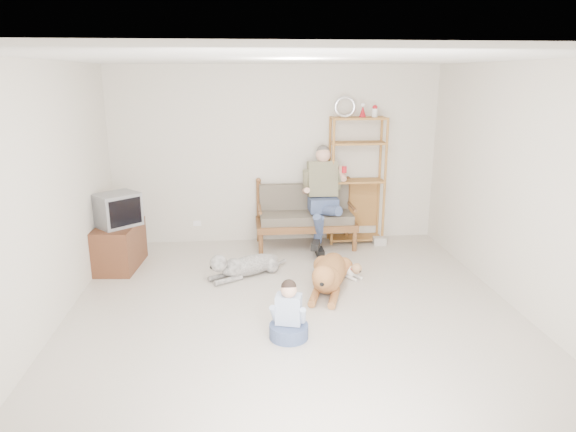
{
  "coord_description": "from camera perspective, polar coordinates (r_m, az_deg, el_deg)",
  "views": [
    {
      "loc": [
        -0.55,
        -5.08,
        2.55
      ],
      "look_at": [
        0.02,
        1.0,
        0.87
      ],
      "focal_mm": 32.0,
      "sensor_mm": 36.0,
      "label": 1
    }
  ],
  "objects": [
    {
      "name": "etagere",
      "position": [
        7.98,
        7.63,
        4.07
      ],
      "size": [
        0.86,
        0.38,
        2.25
      ],
      "color": "#B27A38",
      "rests_on": "ground"
    },
    {
      "name": "crt_tv",
      "position": [
        7.18,
        -18.43,
        0.68
      ],
      "size": [
        0.68,
        0.67,
        0.44
      ],
      "rotation": [
        0.0,
        0.0,
        -0.84
      ],
      "color": "slate",
      "rests_on": "tv_stand"
    },
    {
      "name": "child",
      "position": [
        5.2,
        0.08,
        -11.16
      ],
      "size": [
        0.39,
        0.39,
        0.62
      ],
      "rotation": [
        0.0,
        0.0,
        -0.27
      ],
      "color": "#43567C",
      "rests_on": "ground"
    },
    {
      "name": "floor",
      "position": [
        5.71,
        0.77,
        -11.11
      ],
      "size": [
        5.5,
        5.5,
        0.0
      ],
      "primitive_type": "plane",
      "color": "silver",
      "rests_on": "ground"
    },
    {
      "name": "wall_outlet",
      "position": [
        8.16,
        -10.06,
        -0.81
      ],
      "size": [
        0.12,
        0.02,
        0.08
      ],
      "primitive_type": "cube",
      "color": "white",
      "rests_on": "ground"
    },
    {
      "name": "ceiling",
      "position": [
        5.11,
        0.88,
        17.1
      ],
      "size": [
        5.5,
        5.5,
        0.0
      ],
      "primitive_type": "plane",
      "rotation": [
        3.14,
        0.0,
        0.0
      ],
      "color": "white",
      "rests_on": "ground"
    },
    {
      "name": "wall_left",
      "position": [
        5.57,
        -25.7,
        1.43
      ],
      "size": [
        0.0,
        5.5,
        5.5
      ],
      "primitive_type": "plane",
      "rotation": [
        1.57,
        0.0,
        1.57
      ],
      "color": "beige",
      "rests_on": "ground"
    },
    {
      "name": "tv_stand",
      "position": [
        7.36,
        -18.27,
        -3.18
      ],
      "size": [
        0.58,
        0.94,
        0.6
      ],
      "rotation": [
        0.0,
        0.0,
        -0.09
      ],
      "color": "brown",
      "rests_on": "ground"
    },
    {
      "name": "man",
      "position": [
        7.62,
        3.88,
        1.4
      ],
      "size": [
        0.58,
        0.84,
        1.35
      ],
      "color": "#43567C",
      "rests_on": "loveseat"
    },
    {
      "name": "terrier",
      "position": [
        6.78,
        6.7,
        -5.94
      ],
      "size": [
        0.38,
        0.51,
        0.22
      ],
      "rotation": [
        0.0,
        0.0,
        0.58
      ],
      "color": "white",
      "rests_on": "ground"
    },
    {
      "name": "wall_right",
      "position": [
        6.04,
        25.13,
        2.5
      ],
      "size": [
        0.0,
        5.5,
        5.5
      ],
      "primitive_type": "plane",
      "rotation": [
        1.57,
        0.0,
        -1.57
      ],
      "color": "beige",
      "rests_on": "ground"
    },
    {
      "name": "book_stack",
      "position": [
        8.08,
        10.14,
        -2.75
      ],
      "size": [
        0.2,
        0.15,
        0.12
      ],
      "primitive_type": "cube",
      "rotation": [
        0.0,
        0.0,
        -0.06
      ],
      "color": "silver",
      "rests_on": "ground"
    },
    {
      "name": "golden_retriever",
      "position": [
        6.35,
        4.55,
        -6.41
      ],
      "size": [
        0.69,
        1.53,
        0.47
      ],
      "rotation": [
        0.0,
        0.0,
        -0.3
      ],
      "color": "#AA6C3B",
      "rests_on": "ground"
    },
    {
      "name": "wall_front",
      "position": [
        2.68,
        7.29,
        -11.41
      ],
      "size": [
        5.0,
        0.0,
        5.0
      ],
      "primitive_type": "plane",
      "rotation": [
        -1.57,
        0.0,
        0.0
      ],
      "color": "beige",
      "rests_on": "ground"
    },
    {
      "name": "wall_back",
      "position": [
        7.94,
        -1.32,
        6.74
      ],
      "size": [
        5.0,
        0.0,
        5.0
      ],
      "primitive_type": "plane",
      "rotation": [
        1.57,
        0.0,
        0.0
      ],
      "color": "beige",
      "rests_on": "ground"
    },
    {
      "name": "loveseat",
      "position": [
        7.85,
        1.92,
        0.18
      ],
      "size": [
        1.5,
        0.7,
        0.95
      ],
      "rotation": [
        0.0,
        0.0,
        0.0
      ],
      "color": "brown",
      "rests_on": "ground"
    },
    {
      "name": "shaggy_dog",
      "position": [
        6.74,
        -4.95,
        -5.49
      ],
      "size": [
        1.09,
        0.73,
        0.37
      ],
      "rotation": [
        0.0,
        0.0,
        -1.05
      ],
      "color": "silver",
      "rests_on": "ground"
    }
  ]
}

